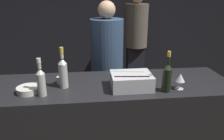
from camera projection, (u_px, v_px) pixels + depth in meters
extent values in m
cube|color=black|center=(98.00, 13.00, 4.12)|extent=(6.40, 0.06, 2.80)
cube|color=black|center=(112.00, 128.00, 2.18)|extent=(2.23, 0.69, 0.98)
cube|color=silver|center=(131.00, 81.00, 1.91)|extent=(0.35, 0.28, 0.13)
cylinder|color=black|center=(132.00, 80.00, 1.84)|extent=(0.30, 0.10, 0.07)
cylinder|color=black|center=(129.00, 78.00, 1.90)|extent=(0.29, 0.07, 0.06)
cylinder|color=#9EA899|center=(127.00, 75.00, 1.95)|extent=(0.30, 0.13, 0.08)
cylinder|color=silver|center=(28.00, 90.00, 1.83)|extent=(0.19, 0.19, 0.05)
cylinder|color=gray|center=(28.00, 87.00, 1.82)|extent=(0.16, 0.16, 0.01)
cylinder|color=silver|center=(179.00, 89.00, 1.90)|extent=(0.07, 0.07, 0.00)
cylinder|color=silver|center=(180.00, 85.00, 1.89)|extent=(0.01, 0.01, 0.07)
cone|color=silver|center=(180.00, 78.00, 1.87)|extent=(0.08, 0.08, 0.07)
cylinder|color=silver|center=(61.00, 80.00, 2.01)|extent=(0.08, 0.08, 0.06)
sphere|color=#F9D67F|center=(61.00, 80.00, 2.01)|extent=(0.04, 0.04, 0.04)
cylinder|color=black|center=(167.00, 80.00, 1.83)|extent=(0.08, 0.08, 0.20)
cone|color=black|center=(168.00, 66.00, 1.79)|extent=(0.08, 0.08, 0.05)
cylinder|color=black|center=(169.00, 57.00, 1.76)|extent=(0.02, 0.02, 0.10)
cylinder|color=gold|center=(169.00, 54.00, 1.75)|extent=(0.03, 0.03, 0.05)
cylinder|color=#B2B7AD|center=(63.00, 76.00, 1.90)|extent=(0.08, 0.08, 0.22)
cone|color=#B2B7AD|center=(62.00, 61.00, 1.86)|extent=(0.08, 0.08, 0.05)
cylinder|color=#B2B7AD|center=(62.00, 53.00, 1.84)|extent=(0.03, 0.03, 0.10)
cylinder|color=gold|center=(61.00, 50.00, 1.83)|extent=(0.03, 0.03, 0.04)
cylinder|color=#B2B7AD|center=(41.00, 85.00, 1.75)|extent=(0.07, 0.07, 0.19)
cone|color=#B2B7AD|center=(40.00, 71.00, 1.71)|extent=(0.07, 0.07, 0.04)
cylinder|color=#B2B7AD|center=(39.00, 64.00, 1.69)|extent=(0.03, 0.03, 0.09)
cylinder|color=silver|center=(39.00, 61.00, 1.68)|extent=(0.03, 0.03, 0.04)
cube|color=black|center=(107.00, 101.00, 2.95)|extent=(0.30, 0.22, 0.77)
cylinder|color=#334766|center=(107.00, 48.00, 2.70)|extent=(0.40, 0.40, 0.71)
sphere|color=tan|center=(107.00, 10.00, 2.55)|extent=(0.21, 0.21, 0.21)
cube|color=black|center=(135.00, 68.00, 4.16)|extent=(0.31, 0.23, 0.83)
cylinder|color=#60564C|center=(136.00, 26.00, 3.89)|extent=(0.41, 0.41, 0.76)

